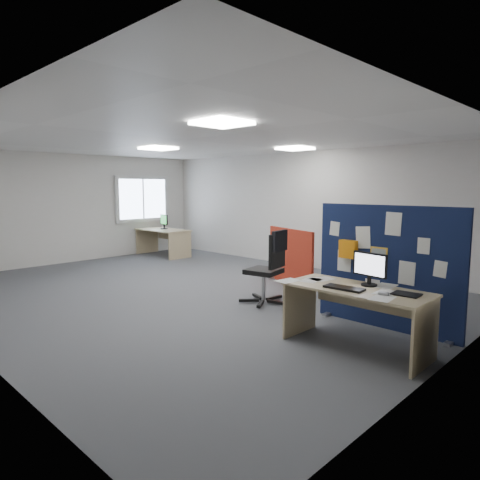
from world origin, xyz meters
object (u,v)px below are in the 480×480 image
Objects in this scene: main_desk at (358,302)px; red_divider at (290,257)px; navy_divider at (385,267)px; monitor_main at (370,267)px; monitor_second at (164,221)px; office_chair at (270,263)px; second_desk at (164,236)px.

red_divider is (-2.61, 2.12, -0.03)m from main_desk.
navy_divider reaches higher than monitor_main.
navy_divider reaches higher than monitor_second.
navy_divider is at bearing -6.45° from office_chair.
second_desk is 3.69× the size of monitor_second.
navy_divider is at bearing 97.29° from main_desk.
monitor_second reaches higher than monitor_main.
second_desk is at bearing 161.06° from main_desk.
red_divider is at bearing 140.99° from main_desk.
monitor_main is 7.75m from monitor_second.
main_desk is at bearing -18.94° from second_desk.
monitor_second reaches higher than red_divider.
second_desk is at bearing -165.87° from red_divider.
monitor_main is at bearing -28.05° from office_chair.
second_desk is at bearing -28.78° from monitor_second.
main_desk is 1.39× the size of office_chair.
second_desk is (-7.31, 2.34, -0.40)m from monitor_main.
navy_divider is at bearing -6.95° from red_divider.
red_divider reaches higher than main_desk.
navy_divider is at bearing 111.03° from monitor_main.
red_divider is at bearing 154.32° from navy_divider.
monitor_main is (0.05, 0.15, 0.39)m from main_desk.
main_desk is at bearing -5.98° from monitor_second.
second_desk is (-4.65, 0.37, 0.02)m from red_divider.
office_chair is (5.29, -1.74, 0.12)m from second_desk.
monitor_second is 0.36× the size of office_chair.
office_chair is (0.64, -1.36, 0.14)m from red_divider.
office_chair is at bearing -18.18° from second_desk.
red_divider is 4.75m from monitor_second.
red_divider is at bearing -4.60° from second_desk.
monitor_second is (-0.06, 0.05, 0.40)m from second_desk.
second_desk is (-7.26, 2.49, -0.00)m from main_desk.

